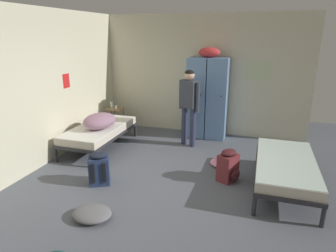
# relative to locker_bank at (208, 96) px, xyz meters

# --- Properties ---
(ground_plane) EXTENTS (9.49, 9.49, 0.00)m
(ground_plane) POSITION_rel_locker_bank_xyz_m (-0.20, -2.68, -0.97)
(ground_plane) COLOR #565B66
(room_backdrop) EXTENTS (4.89, 5.99, 2.81)m
(room_backdrop) POSITION_rel_locker_bank_xyz_m (-1.52, -1.33, 0.43)
(room_backdrop) COLOR beige
(room_backdrop) RESTS_ON ground_plane
(locker_bank) EXTENTS (0.90, 0.55, 2.07)m
(locker_bank) POSITION_rel_locker_bank_xyz_m (0.00, 0.00, 0.00)
(locker_bank) COLOR #6B93C6
(locker_bank) RESTS_ON ground_plane
(shelf_unit) EXTENTS (0.38, 0.30, 0.57)m
(shelf_unit) POSITION_rel_locker_bank_xyz_m (-2.28, -0.25, -0.62)
(shelf_unit) COLOR #99704C
(shelf_unit) RESTS_ON ground_plane
(bed_left_rear) EXTENTS (0.90, 1.90, 0.49)m
(bed_left_rear) POSITION_rel_locker_bank_xyz_m (-2.03, -1.44, -0.59)
(bed_left_rear) COLOR #28282D
(bed_left_rear) RESTS_ON ground_plane
(bed_right) EXTENTS (0.90, 1.90, 0.49)m
(bed_right) POSITION_rel_locker_bank_xyz_m (1.64, -2.09, -0.59)
(bed_right) COLOR #28282D
(bed_right) RESTS_ON ground_plane
(bedding_heap) EXTENTS (0.61, 0.80, 0.30)m
(bedding_heap) POSITION_rel_locker_bank_xyz_m (-1.95, -1.53, -0.33)
(bedding_heap) COLOR gray
(bedding_heap) RESTS_ON bed_left_rear
(person_traveler) EXTENTS (0.49, 0.33, 1.65)m
(person_traveler) POSITION_rel_locker_bank_xyz_m (-0.27, -0.71, 0.02)
(person_traveler) COLOR #2D334C
(person_traveler) RESTS_ON ground_plane
(water_bottle) EXTENTS (0.08, 0.08, 0.20)m
(water_bottle) POSITION_rel_locker_bank_xyz_m (-2.36, -0.23, -0.31)
(water_bottle) COLOR silver
(water_bottle) RESTS_ON shelf_unit
(lotion_bottle) EXTENTS (0.05, 0.05, 0.13)m
(lotion_bottle) POSITION_rel_locker_bank_xyz_m (-2.21, -0.29, -0.34)
(lotion_bottle) COLOR white
(lotion_bottle) RESTS_ON shelf_unit
(backpack_navy) EXTENTS (0.39, 0.41, 0.55)m
(backpack_navy) POSITION_rel_locker_bank_xyz_m (-1.22, -2.85, -0.71)
(backpack_navy) COLOR navy
(backpack_navy) RESTS_ON ground_plane
(backpack_maroon) EXTENTS (0.41, 0.40, 0.55)m
(backpack_maroon) POSITION_rel_locker_bank_xyz_m (0.77, -2.10, -0.71)
(backpack_maroon) COLOR maroon
(backpack_maroon) RESTS_ON ground_plane
(clothes_pile_pink) EXTENTS (0.43, 0.45, 0.10)m
(clothes_pile_pink) POSITION_rel_locker_bank_xyz_m (0.59, -1.53, -0.92)
(clothes_pile_pink) COLOR pink
(clothes_pile_pink) RESTS_ON ground_plane
(clothes_pile_grey) EXTENTS (0.53, 0.45, 0.14)m
(clothes_pile_grey) POSITION_rel_locker_bank_xyz_m (-0.83, -3.73, -0.90)
(clothes_pile_grey) COLOR slate
(clothes_pile_grey) RESTS_ON ground_plane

